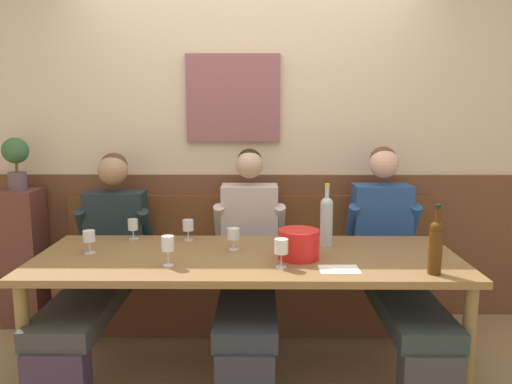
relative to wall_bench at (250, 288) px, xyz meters
name	(u,v)px	position (x,y,z in m)	size (l,w,h in m)	color
room_wall_back	(250,133)	(0.00, 0.26, 1.12)	(6.80, 0.12, 2.80)	beige
wood_wainscot_panel	(250,245)	(0.00, 0.21, 0.26)	(6.80, 0.03, 1.09)	brown
wall_bench	(250,288)	(0.00, 0.00, 0.00)	(2.73, 0.42, 0.94)	brown
dining_table	(247,267)	(0.00, -0.71, 0.39)	(2.43, 0.90, 0.75)	brown
person_center_left_seat	(100,260)	(-0.96, -0.40, 0.33)	(0.52, 1.33, 1.28)	#342942
person_left_seat	(249,258)	(0.00, -0.37, 0.34)	(0.50, 1.33, 1.31)	#2C2D3D
person_center_right_seat	(393,256)	(0.94, -0.37, 0.36)	(0.50, 1.33, 1.32)	#353636
ice_bucket	(299,244)	(0.29, -0.78, 0.55)	(0.23, 0.23, 0.17)	red
wine_bottle_green_tall	(326,220)	(0.48, -0.51, 0.63)	(0.08, 0.08, 0.39)	#B0C0C4
wine_bottle_clear_water	(436,245)	(0.97, -1.04, 0.62)	(0.07, 0.07, 0.36)	#48270B
wine_glass_center_front	(233,234)	(-0.08, -0.61, 0.56)	(0.07, 0.07, 0.13)	silver
wine_glass_near_bucket	(188,226)	(-0.39, -0.38, 0.55)	(0.07, 0.07, 0.13)	silver
wine_glass_right_end	(168,244)	(-0.42, -0.91, 0.58)	(0.07, 0.07, 0.16)	silver
wine_glass_by_bottle	(133,225)	(-0.75, -0.36, 0.55)	(0.06, 0.06, 0.13)	silver
wine_glass_left_end	(89,237)	(-0.92, -0.68, 0.56)	(0.07, 0.07, 0.13)	silver
wine_glass_mid_left	(281,248)	(0.19, -0.94, 0.57)	(0.07, 0.07, 0.16)	silver
tasting_sheet_left_guest	(339,269)	(0.49, -0.97, 0.47)	(0.21, 0.15, 0.00)	white
corner_pedestal	(24,257)	(-1.67, 0.03, 0.22)	(0.28, 0.28, 1.00)	brown
potted_plant	(16,158)	(-1.67, 0.03, 0.95)	(0.18, 0.18, 0.37)	#5F4750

